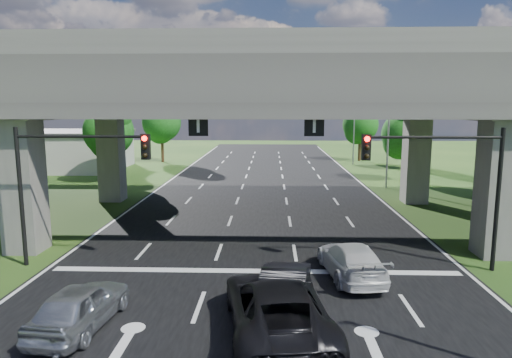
# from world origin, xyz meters

# --- Properties ---
(ground) EXTENTS (160.00, 160.00, 0.00)m
(ground) POSITION_xyz_m (0.00, 0.00, 0.00)
(ground) COLOR #1D4014
(ground) RESTS_ON ground
(road) EXTENTS (18.00, 120.00, 0.03)m
(road) POSITION_xyz_m (0.00, 10.00, 0.01)
(road) COLOR black
(road) RESTS_ON ground
(overpass) EXTENTS (80.00, 15.00, 10.00)m
(overpass) POSITION_xyz_m (0.00, 12.00, 7.92)
(overpass) COLOR #34312F
(overpass) RESTS_ON ground
(warehouse) EXTENTS (20.00, 10.00, 4.00)m
(warehouse) POSITION_xyz_m (-26.00, 35.00, 2.00)
(warehouse) COLOR #9E9E99
(warehouse) RESTS_ON ground
(signal_right) EXTENTS (5.76, 0.54, 6.00)m
(signal_right) POSITION_xyz_m (7.82, 3.94, 4.19)
(signal_right) COLOR black
(signal_right) RESTS_ON ground
(signal_left) EXTENTS (5.76, 0.54, 6.00)m
(signal_left) POSITION_xyz_m (-7.82, 3.94, 4.19)
(signal_left) COLOR black
(signal_left) RESTS_ON ground
(streetlight_far) EXTENTS (3.38, 0.25, 10.00)m
(streetlight_far) POSITION_xyz_m (10.10, 24.00, 5.85)
(streetlight_far) COLOR gray
(streetlight_far) RESTS_ON ground
(streetlight_beyond) EXTENTS (3.38, 0.25, 10.00)m
(streetlight_beyond) POSITION_xyz_m (10.10, 40.00, 5.85)
(streetlight_beyond) COLOR gray
(streetlight_beyond) RESTS_ON ground
(tree_left_near) EXTENTS (4.50, 4.50, 7.80)m
(tree_left_near) POSITION_xyz_m (-13.95, 26.00, 4.82)
(tree_left_near) COLOR black
(tree_left_near) RESTS_ON ground
(tree_left_mid) EXTENTS (3.91, 3.90, 6.76)m
(tree_left_mid) POSITION_xyz_m (-16.95, 34.00, 4.17)
(tree_left_mid) COLOR black
(tree_left_mid) RESTS_ON ground
(tree_left_far) EXTENTS (4.80, 4.80, 8.32)m
(tree_left_far) POSITION_xyz_m (-12.95, 42.00, 5.14)
(tree_left_far) COLOR black
(tree_left_far) RESTS_ON ground
(tree_right_near) EXTENTS (4.20, 4.20, 7.28)m
(tree_right_near) POSITION_xyz_m (13.05, 28.00, 4.50)
(tree_right_near) COLOR black
(tree_right_near) RESTS_ON ground
(tree_right_mid) EXTENTS (3.91, 3.90, 6.76)m
(tree_right_mid) POSITION_xyz_m (16.05, 36.00, 4.17)
(tree_right_mid) COLOR black
(tree_right_mid) RESTS_ON ground
(tree_right_far) EXTENTS (4.50, 4.50, 7.80)m
(tree_right_far) POSITION_xyz_m (12.05, 44.00, 4.82)
(tree_right_far) COLOR black
(tree_right_far) RESTS_ON ground
(car_silver) EXTENTS (2.16, 4.37, 1.43)m
(car_silver) POSITION_xyz_m (-5.20, -1.64, 0.75)
(car_silver) COLOR #B6B9BE
(car_silver) RESTS_ON road
(car_dark) EXTENTS (2.10, 4.54, 1.44)m
(car_dark) POSITION_xyz_m (1.17, 0.24, 0.75)
(car_dark) COLOR black
(car_dark) RESTS_ON road
(car_white) EXTENTS (2.51, 4.97, 1.38)m
(car_white) POSITION_xyz_m (3.89, 3.00, 0.72)
(car_white) COLOR silver
(car_white) RESTS_ON road
(car_trailing) EXTENTS (3.64, 6.49, 1.71)m
(car_trailing) POSITION_xyz_m (0.86, -1.87, 0.89)
(car_trailing) COLOR black
(car_trailing) RESTS_ON road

